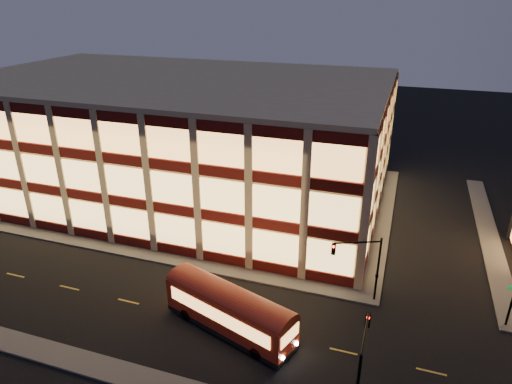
% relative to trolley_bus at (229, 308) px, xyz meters
% --- Properties ---
extents(ground, '(200.00, 200.00, 0.00)m').
position_rel_trolley_bus_xyz_m(ground, '(-13.35, 6.44, -2.03)').
color(ground, black).
rests_on(ground, ground).
extents(sidewalk_office_south, '(54.00, 2.00, 0.15)m').
position_rel_trolley_bus_xyz_m(sidewalk_office_south, '(-16.35, 7.44, -1.96)').
color(sidewalk_office_south, '#514F4C').
rests_on(sidewalk_office_south, ground).
extents(sidewalk_office_east, '(2.00, 30.00, 0.15)m').
position_rel_trolley_bus_xyz_m(sidewalk_office_east, '(9.65, 23.44, -1.96)').
color(sidewalk_office_east, '#514F4C').
rests_on(sidewalk_office_east, ground).
extents(sidewalk_tower_west, '(2.00, 30.00, 0.15)m').
position_rel_trolley_bus_xyz_m(sidewalk_tower_west, '(20.65, 23.44, -1.96)').
color(sidewalk_tower_west, '#514F4C').
rests_on(sidewalk_tower_west, ground).
extents(sidewalk_near, '(100.00, 2.00, 0.15)m').
position_rel_trolley_bus_xyz_m(sidewalk_near, '(-13.35, -6.56, -1.96)').
color(sidewalk_near, '#514F4C').
rests_on(sidewalk_near, ground).
extents(office_building, '(50.45, 30.45, 14.50)m').
position_rel_trolley_bus_xyz_m(office_building, '(-16.26, 23.35, 5.21)').
color(office_building, tan).
rests_on(office_building, ground).
extents(traffic_signal_far, '(3.79, 1.87, 6.00)m').
position_rel_trolley_bus_xyz_m(traffic_signal_far, '(8.86, 6.68, 2.08)').
color(traffic_signal_far, black).
rests_on(traffic_signal_far, ground).
extents(traffic_signal_near, '(0.32, 4.45, 6.00)m').
position_rel_trolley_bus_xyz_m(traffic_signal_near, '(10.15, -4.59, 2.09)').
color(traffic_signal_near, black).
rests_on(traffic_signal_near, ground).
extents(trolley_bus, '(11.14, 6.01, 3.67)m').
position_rel_trolley_bus_xyz_m(trolley_bus, '(0.00, 0.00, 0.00)').
color(trolley_bus, maroon).
rests_on(trolley_bus, ground).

